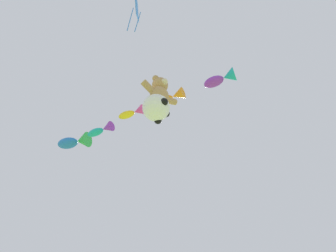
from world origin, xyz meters
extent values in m
ellipsoid|color=tan|center=(-0.03, 7.82, 8.55)|extent=(0.90, 0.77, 1.09)
sphere|color=tan|center=(-0.03, 7.82, 9.36)|extent=(0.75, 0.75, 0.75)
sphere|color=beige|center=(-0.03, 7.50, 9.30)|extent=(0.32, 0.32, 0.32)
sphere|color=tan|center=(-0.30, 7.82, 9.65)|extent=(0.31, 0.31, 0.31)
cylinder|color=tan|center=(-0.68, 7.82, 8.74)|extent=(0.65, 0.29, 0.51)
sphere|color=tan|center=(-0.27, 7.82, 8.03)|extent=(0.41, 0.41, 0.41)
sphere|color=tan|center=(0.24, 7.82, 9.65)|extent=(0.31, 0.31, 0.31)
cylinder|color=tan|center=(0.63, 7.82, 8.74)|extent=(0.65, 0.29, 0.51)
sphere|color=tan|center=(0.22, 7.82, 8.03)|extent=(0.41, 0.41, 0.41)
sphere|color=white|center=(-0.33, 7.62, 7.48)|extent=(1.10, 1.10, 1.10)
sphere|color=black|center=(0.18, 7.62, 7.48)|extent=(0.31, 0.31, 0.31)
sphere|color=black|center=(-0.44, 7.96, 7.84)|extent=(0.31, 0.31, 0.31)
sphere|color=black|center=(-0.33, 7.12, 7.41)|extent=(0.31, 0.31, 0.31)
sphere|color=black|center=(-0.09, 7.79, 7.08)|extent=(0.31, 0.31, 0.31)
ellipsoid|color=purple|center=(2.75, 6.72, 10.88)|extent=(0.99, 1.24, 0.52)
cone|color=#19ADB2|center=(3.09, 5.95, 10.88)|extent=(0.94, 0.85, 0.77)
sphere|color=black|center=(2.62, 7.04, 11.02)|extent=(0.13, 0.13, 0.13)
ellipsoid|color=orange|center=(1.27, 9.23, 10.46)|extent=(0.93, 1.30, 0.44)
cone|color=orange|center=(1.62, 8.38, 10.46)|extent=(0.85, 0.85, 0.65)
sphere|color=black|center=(1.12, 9.58, 10.57)|extent=(0.11, 0.11, 0.11)
ellipsoid|color=yellow|center=(0.50, 11.92, 10.89)|extent=(0.94, 1.23, 0.43)
cone|color=#E53F9E|center=(0.88, 11.14, 10.89)|extent=(0.83, 0.83, 0.63)
sphere|color=black|center=(0.34, 12.24, 11.00)|extent=(0.11, 0.11, 0.11)
ellipsoid|color=#19ADB2|center=(-0.34, 14.34, 10.56)|extent=(0.97, 1.38, 0.46)
cone|color=purple|center=(0.03, 13.42, 10.56)|extent=(0.88, 0.90, 0.67)
sphere|color=black|center=(-0.49, 14.72, 10.69)|extent=(0.12, 0.12, 0.12)
ellipsoid|color=blue|center=(-1.22, 17.05, 10.84)|extent=(1.60, 1.76, 0.75)
cone|color=green|center=(-0.54, 16.07, 10.84)|extent=(1.38, 1.32, 1.10)
sphere|color=black|center=(-1.50, 17.45, 11.03)|extent=(0.19, 0.19, 0.19)
cube|color=blue|center=(-2.37, 6.72, 12.18)|extent=(0.95, 1.05, 1.39)
cylinder|color=blue|center=(-2.55, 6.68, 10.65)|extent=(0.03, 0.06, 2.17)
cylinder|color=blue|center=(-2.19, 6.71, 10.94)|extent=(0.03, 0.23, 1.60)
camera|label=1|loc=(-3.89, 2.61, 1.02)|focal=24.00mm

